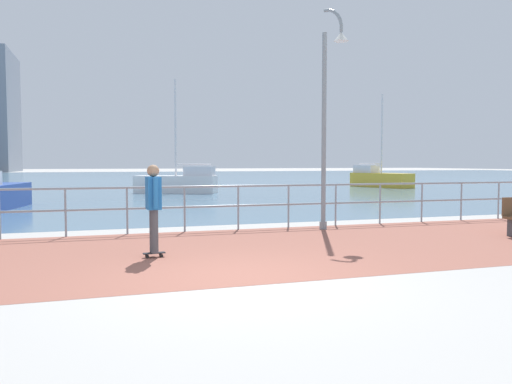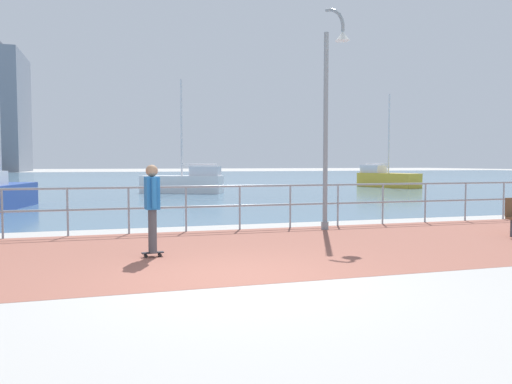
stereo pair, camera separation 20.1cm
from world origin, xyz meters
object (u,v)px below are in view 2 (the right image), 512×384
lamppost (330,108)px  skateboarder (152,202)px  sailboat_navy (185,182)px  sailboat_yellow (386,178)px

lamppost → skateboarder: (-4.68, -2.45, -2.11)m
sailboat_navy → sailboat_yellow: sailboat_yellow is taller
lamppost → sailboat_yellow: sailboat_yellow is taller
skateboarder → sailboat_yellow: bearing=50.5°
lamppost → sailboat_yellow: size_ratio=0.85×
sailboat_navy → sailboat_yellow: (14.92, 2.72, 0.01)m
skateboarder → sailboat_yellow: (18.25, 22.13, -0.39)m
skateboarder → sailboat_navy: bearing=80.3°
skateboarder → sailboat_yellow: size_ratio=0.26×
skateboarder → sailboat_yellow: 28.69m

